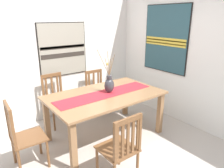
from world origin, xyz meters
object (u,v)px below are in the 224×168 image
centerpiece_vase (109,84)px  painting_on_back_wall (63,49)px  painting_on_side_wall (166,39)px  dining_table (105,100)px  chair_0 (56,100)px  chair_1 (121,147)px  chair_3 (23,135)px  chair_2 (97,91)px

centerpiece_vase → painting_on_back_wall: 1.33m
painting_on_back_wall → painting_on_side_wall: (1.62, -1.18, 0.20)m
painting_on_back_wall → dining_table: bearing=-84.8°
chair_0 → chair_1: bearing=-89.7°
chair_0 → chair_3: bearing=-132.5°
chair_1 → chair_3: bearing=131.6°
centerpiece_vase → chair_3: size_ratio=0.76×
centerpiece_vase → chair_3: centerpiece_vase is taller
chair_0 → painting_on_back_wall: (0.35, 0.31, 0.87)m
dining_table → centerpiece_vase: size_ratio=2.50×
painting_on_side_wall → chair_3: bearing=-178.9°
dining_table → chair_0: 1.07m
dining_table → chair_0: size_ratio=1.91×
chair_0 → chair_2: size_ratio=1.08×
centerpiece_vase → painting_on_back_wall: size_ratio=0.71×
painting_on_back_wall → chair_0: bearing=-138.5°
dining_table → chair_3: bearing=179.1°
painting_on_side_wall → centerpiece_vase: bearing=-177.7°
chair_1 → painting_on_side_wall: 2.45m
chair_1 → painting_on_back_wall: (0.34, 2.20, 0.87)m
dining_table → chair_1: chair_1 is taller
chair_1 → chair_3: chair_3 is taller
chair_1 → centerpiece_vase: bearing=60.5°
dining_table → centerpiece_vase: 0.26m
chair_2 → painting_on_back_wall: 1.10m
chair_1 → painting_on_side_wall: size_ratio=0.72×
dining_table → chair_2: (0.45, 0.93, -0.21)m
chair_1 → chair_2: 2.09m
chair_0 → centerpiece_vase: bearing=-59.0°
dining_table → painting_on_side_wall: bearing=2.8°
centerpiece_vase → dining_table: bearing=-169.2°
painting_on_back_wall → painting_on_side_wall: size_ratio=0.80×
painting_on_side_wall → chair_1: bearing=-152.4°
chair_2 → chair_3: size_ratio=0.93×
dining_table → painting_on_back_wall: size_ratio=1.78×
dining_table → chair_0: bearing=116.0°
chair_0 → chair_1: chair_0 is taller
centerpiece_vase → chair_0: (-0.56, 0.93, -0.44)m
chair_3 → painting_on_side_wall: painting_on_side_wall is taller
centerpiece_vase → chair_0: 1.17m
centerpiece_vase → painting_on_back_wall: (-0.21, 1.24, 0.44)m
dining_table → chair_2: bearing=64.3°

